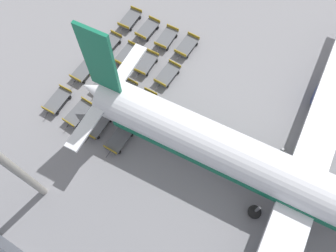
% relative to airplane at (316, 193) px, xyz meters
% --- Properties ---
extents(airplane, '(40.71, 42.73, 11.79)m').
position_rel_airplane_xyz_m(airplane, '(0.00, 0.00, 0.00)').
color(airplane, silver).
rests_on(airplane, ground_plane).
extents(baggage_dolly_row_near_col_a, '(3.55, 1.67, 0.92)m').
position_rel_airplane_xyz_m(baggage_dolly_row_near_col_a, '(-9.20, -23.48, -2.68)').
color(baggage_dolly_row_near_col_a, '#515459').
rests_on(baggage_dolly_row_near_col_a, ground_plane).
extents(baggage_dolly_row_near_col_b, '(3.53, 1.61, 0.92)m').
position_rel_airplane_xyz_m(baggage_dolly_row_near_col_b, '(-5.18, -23.44, -2.68)').
color(baggage_dolly_row_near_col_b, '#515459').
rests_on(baggage_dolly_row_near_col_b, ground_plane).
extents(baggage_dolly_row_near_col_c, '(3.52, 1.59, 0.92)m').
position_rel_airplane_xyz_m(baggage_dolly_row_near_col_c, '(-1.17, -23.63, -2.68)').
color(baggage_dolly_row_near_col_c, '#515459').
rests_on(baggage_dolly_row_near_col_c, ground_plane).
extents(baggage_dolly_row_near_col_d, '(3.54, 1.64, 0.92)m').
position_rel_airplane_xyz_m(baggage_dolly_row_near_col_d, '(2.98, -23.66, -2.68)').
color(baggage_dolly_row_near_col_d, '#515459').
rests_on(baggage_dolly_row_near_col_d, ground_plane).
extents(baggage_dolly_row_mid_a_col_a, '(3.53, 1.61, 0.92)m').
position_rel_airplane_xyz_m(baggage_dolly_row_mid_a_col_a, '(-8.99, -21.06, -2.68)').
color(baggage_dolly_row_mid_a_col_a, '#515459').
rests_on(baggage_dolly_row_mid_a_col_a, ground_plane).
extents(baggage_dolly_row_mid_a_col_b, '(3.52, 1.59, 0.92)m').
position_rel_airplane_xyz_m(baggage_dolly_row_mid_a_col_b, '(-4.99, -21.06, -2.68)').
color(baggage_dolly_row_mid_a_col_b, '#515459').
rests_on(baggage_dolly_row_mid_a_col_b, ground_plane).
extents(baggage_dolly_row_mid_a_col_c, '(3.53, 1.59, 0.92)m').
position_rel_airplane_xyz_m(baggage_dolly_row_mid_a_col_c, '(-1.16, -21.08, -2.68)').
color(baggage_dolly_row_mid_a_col_c, '#515459').
rests_on(baggage_dolly_row_mid_a_col_c, ground_plane).
extents(baggage_dolly_row_mid_a_col_d, '(3.55, 1.67, 0.92)m').
position_rel_airplane_xyz_m(baggage_dolly_row_mid_a_col_d, '(3.02, -21.08, -2.68)').
color(baggage_dolly_row_mid_a_col_d, '#515459').
rests_on(baggage_dolly_row_mid_a_col_d, ground_plane).
extents(baggage_dolly_row_mid_b_col_a, '(3.55, 1.66, 0.92)m').
position_rel_airplane_xyz_m(baggage_dolly_row_mid_b_col_a, '(-8.99, -18.67, -2.68)').
color(baggage_dolly_row_mid_b_col_a, '#515459').
rests_on(baggage_dolly_row_mid_b_col_a, ground_plane).
extents(baggage_dolly_row_mid_b_col_b, '(3.55, 1.66, 0.92)m').
position_rel_airplane_xyz_m(baggage_dolly_row_mid_b_col_b, '(-5.11, -18.75, -2.68)').
color(baggage_dolly_row_mid_b_col_b, '#515459').
rests_on(baggage_dolly_row_mid_b_col_b, ground_plane).
extents(baggage_dolly_row_mid_b_col_c, '(3.52, 1.59, 0.92)m').
position_rel_airplane_xyz_m(baggage_dolly_row_mid_b_col_c, '(-1.08, -18.69, -2.68)').
color(baggage_dolly_row_mid_b_col_c, '#515459').
rests_on(baggage_dolly_row_mid_b_col_c, ground_plane).
extents(baggage_dolly_row_mid_b_col_d, '(3.54, 1.63, 0.92)m').
position_rel_airplane_xyz_m(baggage_dolly_row_mid_b_col_d, '(3.05, -18.79, -2.68)').
color(baggage_dolly_row_mid_b_col_d, '#515459').
rests_on(baggage_dolly_row_mid_b_col_d, ground_plane).
extents(baggage_dolly_row_far_col_a, '(3.54, 1.63, 0.92)m').
position_rel_airplane_xyz_m(baggage_dolly_row_far_col_a, '(-9.19, -16.31, -2.68)').
color(baggage_dolly_row_far_col_a, '#515459').
rests_on(baggage_dolly_row_far_col_a, ground_plane).
extents(baggage_dolly_row_far_col_b, '(3.55, 1.65, 0.92)m').
position_rel_airplane_xyz_m(baggage_dolly_row_far_col_b, '(-5.04, -16.17, -2.68)').
color(baggage_dolly_row_far_col_b, '#515459').
rests_on(baggage_dolly_row_far_col_b, ground_plane).
extents(baggage_dolly_row_far_col_c, '(3.54, 1.62, 0.92)m').
position_rel_airplane_xyz_m(baggage_dolly_row_far_col_c, '(-1.02, -16.42, -2.68)').
color(baggage_dolly_row_far_col_c, '#515459').
rests_on(baggage_dolly_row_far_col_c, ground_plane).
extents(baggage_dolly_row_far_col_d, '(3.52, 1.59, 0.92)m').
position_rel_airplane_xyz_m(baggage_dolly_row_far_col_d, '(3.21, -16.28, -2.68)').
color(baggage_dolly_row_far_col_d, '#515459').
rests_on(baggage_dolly_row_far_col_d, ground_plane).
extents(stand_guidance_stripe, '(2.20, 28.05, 0.01)m').
position_rel_airplane_xyz_m(stand_guidance_stripe, '(-2.25, -9.10, -3.15)').
color(stand_guidance_stripe, yellow).
rests_on(stand_guidance_stripe, ground_plane).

